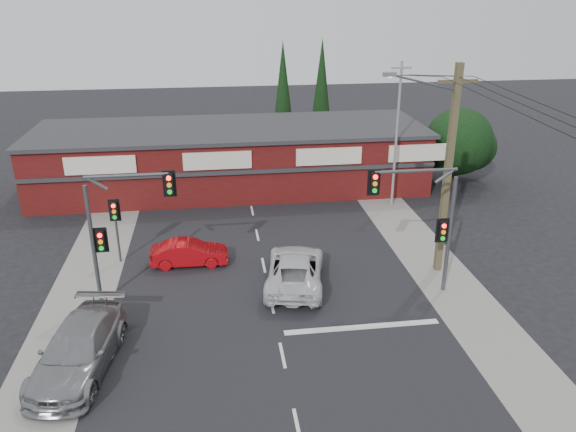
{
  "coord_description": "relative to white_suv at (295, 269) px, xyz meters",
  "views": [
    {
      "loc": [
        -2.2,
        -20.57,
        13.0
      ],
      "look_at": [
        1.03,
        3.0,
        3.27
      ],
      "focal_mm": 35.0,
      "sensor_mm": 36.0,
      "label": 1
    }
  ],
  "objects": [
    {
      "name": "pedestal_signal",
      "position": [
        -8.5,
        3.49,
        1.64
      ],
      "size": [
        0.55,
        0.27,
        3.38
      ],
      "color": "#47494C",
      "rests_on": "ground"
    },
    {
      "name": "traffic_mast_left",
      "position": [
        -7.73,
        -0.52,
        3.16
      ],
      "size": [
        3.77,
        0.27,
        5.97
      ],
      "color": "#47494C",
      "rests_on": "ground"
    },
    {
      "name": "power_lines",
      "position": [
        7.18,
        -4.99,
        8.27
      ],
      "size": [
        2.01,
        29.0,
        1.22
      ],
      "color": "black",
      "rests_on": "ground"
    },
    {
      "name": "road_strip",
      "position": [
        -1.3,
        2.48,
        -0.76
      ],
      "size": [
        14.0,
        70.0,
        0.01
      ],
      "primitive_type": "cube",
      "color": "black",
      "rests_on": "ground"
    },
    {
      "name": "shop_building",
      "position": [
        -2.29,
        14.47,
        1.36
      ],
      "size": [
        27.3,
        8.4,
        4.22
      ],
      "color": "#470E0E",
      "rests_on": "ground"
    },
    {
      "name": "verge_right",
      "position": [
        7.2,
        2.48,
        -0.76
      ],
      "size": [
        3.0,
        70.0,
        0.02
      ],
      "primitive_type": "cube",
      "color": "gray",
      "rests_on": "ground"
    },
    {
      "name": "utility_pole",
      "position": [
        7.07,
        0.47,
        4.63
      ],
      "size": [
        4.38,
        0.59,
        10.0
      ],
      "color": "brown",
      "rests_on": "ground"
    },
    {
      "name": "lane_dashes",
      "position": [
        -1.3,
        0.17,
        -0.75
      ],
      "size": [
        0.12,
        42.99,
        0.01
      ],
      "color": "silver",
      "rests_on": "ground"
    },
    {
      "name": "conifer_far",
      "position": [
        5.7,
        23.48,
        4.71
      ],
      "size": [
        1.8,
        1.8,
        9.25
      ],
      "color": "#2D2116",
      "rests_on": "ground"
    },
    {
      "name": "tree_cluster",
      "position": [
        13.39,
        12.92,
        2.13
      ],
      "size": [
        5.9,
        5.1,
        5.5
      ],
      "color": "#2D2116",
      "rests_on": "ground"
    },
    {
      "name": "ground",
      "position": [
        -1.3,
        -2.52,
        -0.77
      ],
      "size": [
        120.0,
        120.0,
        0.0
      ],
      "primitive_type": "plane",
      "color": "black",
      "rests_on": "ground"
    },
    {
      "name": "stop_line",
      "position": [
        2.2,
        -4.02,
        -0.75
      ],
      "size": [
        6.5,
        0.35,
        0.01
      ],
      "primitive_type": "cube",
      "color": "silver",
      "rests_on": "ground"
    },
    {
      "name": "steel_pole",
      "position": [
        7.7,
        9.48,
        3.93
      ],
      "size": [
        1.2,
        0.16,
        9.0
      ],
      "color": "gray",
      "rests_on": "ground"
    },
    {
      "name": "conifer_near",
      "position": [
        2.2,
        21.48,
        4.71
      ],
      "size": [
        1.8,
        1.8,
        9.25
      ],
      "color": "#2D2116",
      "rests_on": "ground"
    },
    {
      "name": "traffic_mast_right",
      "position": [
        5.56,
        -1.52,
        3.18
      ],
      "size": [
        3.96,
        0.27,
        5.97
      ],
      "color": "#47494C",
      "rests_on": "ground"
    },
    {
      "name": "verge_left",
      "position": [
        -9.8,
        2.48,
        -0.76
      ],
      "size": [
        3.0,
        70.0,
        0.02
      ],
      "primitive_type": "cube",
      "color": "gray",
      "rests_on": "ground"
    },
    {
      "name": "red_sedan",
      "position": [
        -4.97,
        2.7,
        -0.14
      ],
      "size": [
        3.86,
        1.4,
        1.27
      ],
      "primitive_type": "imported",
      "rotation": [
        0.0,
        0.0,
        1.56
      ],
      "color": "#B80B10",
      "rests_on": "ground"
    },
    {
      "name": "silver_suv",
      "position": [
        -8.73,
        -5.26,
        0.07
      ],
      "size": [
        3.21,
        6.07,
        1.68
      ],
      "primitive_type": "imported",
      "rotation": [
        0.0,
        0.0,
        -0.15
      ],
      "color": "gray",
      "rests_on": "ground"
    },
    {
      "name": "white_suv",
      "position": [
        0.0,
        0.0,
        0.0
      ],
      "size": [
        3.58,
        5.93,
        1.54
      ],
      "primitive_type": "imported",
      "rotation": [
        0.0,
        0.0,
        2.95
      ],
      "color": "silver",
      "rests_on": "ground"
    }
  ]
}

